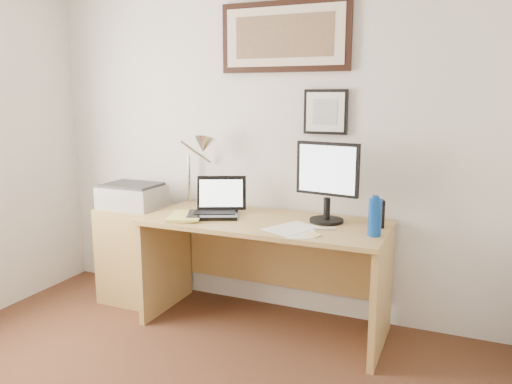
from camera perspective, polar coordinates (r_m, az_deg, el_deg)
The scene contains 17 objects.
wall_back at distance 3.60m, azimuth 1.03°, elevation 6.06°, with size 3.50×0.02×2.50m, color silver.
side_cabinet at distance 3.95m, azimuth -13.37°, elevation -6.91°, with size 0.50×0.40×0.73m, color #A58245.
water_bottle at distance 2.99m, azimuth 13.43°, elevation -2.85°, with size 0.08×0.08×0.22m, color #0B3D95.
bottle_cap at distance 2.96m, azimuth 13.53°, elevation -0.58°, with size 0.04×0.04×0.02m, color #0B3D95.
speaker at distance 3.19m, azimuth 13.70°, elevation -2.42°, with size 0.08×0.07×0.17m, color black.
paper_sheet_a at distance 3.02m, azimuth 4.99°, elevation -4.60°, with size 0.19×0.27×0.00m, color white.
paper_sheet_b at distance 3.09m, azimuth 4.05°, elevation -4.17°, with size 0.22×0.32×0.00m, color white.
sticky_pad at distance 2.95m, azimuth 6.57°, elevation -4.90°, with size 0.07×0.07×0.01m, color #EACF6F.
marker_pen at distance 3.09m, azimuth 7.80°, elevation -4.16°, with size 0.02×0.02×0.14m, color white.
book at distance 3.40m, azimuth -9.84°, elevation -2.76°, with size 0.21×0.29×0.02m, color #DCD767.
desk at distance 3.43m, azimuth 1.52°, elevation -6.73°, with size 1.60×0.70×0.75m.
laptop at distance 3.43m, azimuth -4.59°, elevation -1.72°, with size 0.41×0.42×0.26m.
lcd_monitor at distance 3.21m, azimuth 8.14°, elevation 1.57°, with size 0.42×0.22×0.52m.
printer at distance 3.87m, azimuth -13.94°, elevation -0.39°, with size 0.44×0.34×0.18m.
desk_lamp at distance 3.62m, azimuth -6.14°, elevation 5.02°, with size 0.29×0.27×0.53m.
picture_large at distance 3.53m, azimuth 3.25°, elevation 17.32°, with size 0.92×0.04×0.47m.
picture_small at distance 3.42m, azimuth 7.96°, elevation 9.05°, with size 0.30×0.03×0.30m.
Camera 1 is at (1.35, -1.33, 1.56)m, focal length 35.00 mm.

